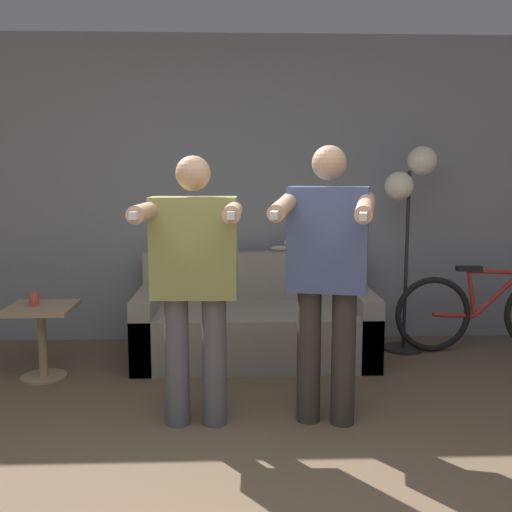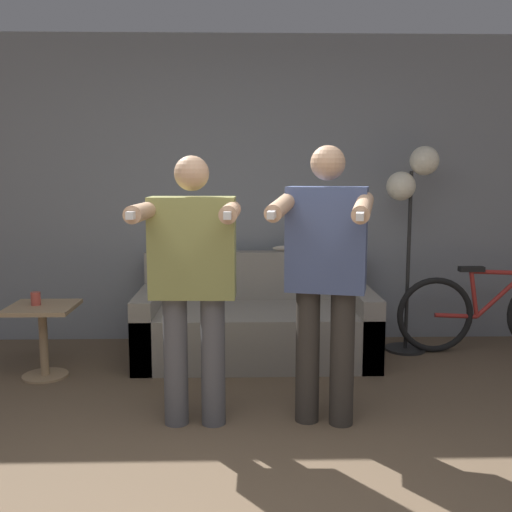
% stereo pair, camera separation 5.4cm
% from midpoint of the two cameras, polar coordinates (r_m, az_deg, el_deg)
% --- Properties ---
extents(wall_back, '(10.00, 0.05, 2.60)m').
position_cam_midpoint_polar(wall_back, '(5.18, -2.93, 6.23)').
color(wall_back, gray).
rests_on(wall_back, ground_plane).
extents(couch, '(1.83, 0.89, 0.80)m').
position_cam_midpoint_polar(couch, '(4.77, -0.44, -6.58)').
color(couch, gray).
rests_on(couch, ground_plane).
extents(person_left, '(0.56, 0.69, 1.55)m').
position_cam_midpoint_polar(person_left, '(3.38, -6.37, -1.58)').
color(person_left, '#56565B').
rests_on(person_left, ground_plane).
extents(person_right, '(0.62, 0.76, 1.61)m').
position_cam_midpoint_polar(person_right, '(3.41, 6.34, -1.07)').
color(person_right, '#38332D').
rests_on(person_right, ground_plane).
extents(cat, '(0.47, 0.13, 0.17)m').
position_cam_midpoint_polar(cat, '(5.01, 4.42, 1.31)').
color(cat, '#B7AD9E').
rests_on(cat, couch).
extents(floor_lamp, '(0.41, 0.33, 1.66)m').
position_cam_midpoint_polar(floor_lamp, '(4.96, 14.14, 5.98)').
color(floor_lamp, black).
rests_on(floor_lamp, ground_plane).
extents(side_table, '(0.46, 0.46, 0.52)m').
position_cam_midpoint_polar(side_table, '(4.54, -20.08, -6.32)').
color(side_table, '#A38460').
rests_on(side_table, ground_plane).
extents(cup, '(0.07, 0.07, 0.09)m').
position_cam_midpoint_polar(cup, '(4.52, -20.69, -3.87)').
color(cup, '#B7473D').
rests_on(cup, side_table).
extents(bicycle, '(1.52, 0.07, 0.71)m').
position_cam_midpoint_polar(bicycle, '(5.25, 20.89, -5.00)').
color(bicycle, black).
rests_on(bicycle, ground_plane).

